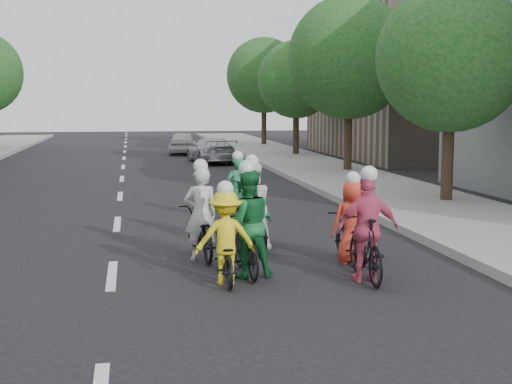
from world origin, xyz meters
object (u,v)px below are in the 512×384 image
object	(u,v)px
follow_car_lead	(211,150)
cyclist_5	(237,197)
cyclist_3	(367,239)
follow_car_trail	(183,143)
cyclist_6	(251,215)
cyclist_1	(247,233)
cyclist_4	(351,231)
cyclist_7	(246,214)
cyclist_0	(201,227)
cyclist_2	(225,246)

from	to	relation	value
follow_car_lead	cyclist_5	bearing A→B (deg)	78.34
cyclist_3	follow_car_trail	bearing A→B (deg)	-86.57
cyclist_6	cyclist_1	bearing A→B (deg)	70.26
cyclist_1	follow_car_trail	bearing A→B (deg)	-96.00
cyclist_4	follow_car_trail	xyz separation A→B (m)	(-0.92, 27.27, 0.06)
cyclist_7	cyclist_0	bearing A→B (deg)	42.34
cyclist_0	cyclist_3	xyz separation A→B (m)	(2.38, -2.07, 0.09)
cyclist_2	cyclist_4	xyz separation A→B (m)	(2.34, 1.05, -0.03)
cyclist_0	cyclist_2	size ratio (longest dim) A/B	1.12
cyclist_5	follow_car_trail	xyz separation A→B (m)	(0.38, 22.65, 0.03)
cyclist_2	cyclist_3	size ratio (longest dim) A/B	0.88
follow_car_lead	cyclist_0	bearing A→B (deg)	75.70
cyclist_0	follow_car_lead	xyz separation A→B (m)	(2.49, 20.41, 0.01)
cyclist_0	cyclist_2	bearing A→B (deg)	90.17
cyclist_5	cyclist_6	xyz separation A→B (m)	(-0.20, -3.13, 0.06)
cyclist_0	cyclist_1	xyz separation A→B (m)	(0.60, -1.43, 0.14)
cyclist_6	cyclist_2	bearing A→B (deg)	63.59
cyclist_1	cyclist_7	size ratio (longest dim) A/B	1.14
cyclist_7	follow_car_lead	bearing A→B (deg)	-95.83
cyclist_3	follow_car_trail	xyz separation A→B (m)	(-0.76, 28.58, -0.05)
cyclist_3	cyclist_2	bearing A→B (deg)	-4.82
cyclist_4	follow_car_lead	distance (m)	21.17
cyclist_0	cyclist_4	bearing A→B (deg)	157.24
cyclist_0	cyclist_5	bearing A→B (deg)	-113.90
cyclist_3	cyclist_6	xyz separation A→B (m)	(-1.34, 2.80, -0.03)
cyclist_7	follow_car_trail	world-z (taller)	cyclist_7
cyclist_5	follow_car_lead	world-z (taller)	cyclist_5
cyclist_5	follow_car_trail	distance (m)	22.65
cyclist_0	cyclist_5	xyz separation A→B (m)	(1.24, 3.87, 0.00)
cyclist_3	follow_car_trail	world-z (taller)	cyclist_3
cyclist_0	cyclist_2	xyz separation A→B (m)	(0.20, -1.81, 0.01)
cyclist_7	follow_car_lead	size ratio (longest dim) A/B	0.41
cyclist_0	follow_car_trail	bearing A→B (deg)	-99.64
cyclist_2	cyclist_4	world-z (taller)	cyclist_4
cyclist_5	cyclist_0	bearing A→B (deg)	64.60
cyclist_3	cyclist_0	bearing A→B (deg)	-39.02
cyclist_6	follow_car_trail	world-z (taller)	cyclist_6
cyclist_3	cyclist_7	bearing A→B (deg)	-62.96
cyclist_6	follow_car_lead	size ratio (longest dim) A/B	0.45
cyclist_2	follow_car_lead	size ratio (longest dim) A/B	0.39
follow_car_lead	cyclist_4	bearing A→B (deg)	82.81
cyclist_0	follow_car_lead	bearing A→B (deg)	-103.09
cyclist_2	cyclist_3	bearing A→B (deg)	173.70
cyclist_2	cyclist_7	xyz separation A→B (m)	(0.78, 2.74, 0.06)
follow_car_lead	cyclist_7	bearing A→B (deg)	78.21
cyclist_2	cyclist_5	world-z (taller)	cyclist_5
cyclist_0	cyclist_7	bearing A→B (deg)	-142.40
cyclist_5	cyclist_7	distance (m)	2.95
cyclist_2	follow_car_trail	world-z (taller)	cyclist_2
follow_car_trail	cyclist_1	bearing A→B (deg)	94.69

